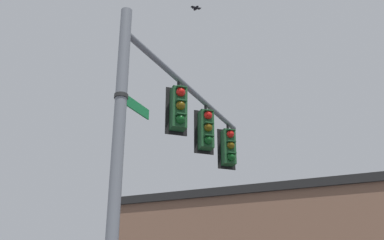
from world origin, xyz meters
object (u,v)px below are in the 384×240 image
at_px(traffic_light_mid_inner, 206,129).
at_px(bird_flying, 196,8).
at_px(traffic_light_nearest_pole, 179,108).
at_px(street_name_sign, 129,102).
at_px(traffic_light_mid_outer, 229,147).

distance_m(traffic_light_mid_inner, bird_flying, 4.68).
bearing_deg(traffic_light_mid_inner, bird_flying, -94.12).
bearing_deg(bird_flying, traffic_light_nearest_pole, 60.83).
distance_m(traffic_light_nearest_pole, bird_flying, 5.15).
xyz_separation_m(traffic_light_nearest_pole, street_name_sign, (1.43, 1.41, -0.68)).
relative_size(traffic_light_nearest_pole, bird_flying, 3.64).
distance_m(traffic_light_mid_inner, traffic_light_mid_outer, 1.54).
bearing_deg(traffic_light_nearest_pole, street_name_sign, 44.51).
distance_m(traffic_light_nearest_pole, street_name_sign, 2.12).
distance_m(traffic_light_nearest_pole, traffic_light_mid_outer, 3.08).
relative_size(traffic_light_nearest_pole, traffic_light_mid_outer, 1.00).
height_order(traffic_light_mid_inner, bird_flying, bird_flying).
xyz_separation_m(traffic_light_mid_inner, street_name_sign, (2.52, 2.50, -0.68)).
relative_size(traffic_light_mid_inner, street_name_sign, 1.54).
relative_size(traffic_light_nearest_pole, street_name_sign, 1.54).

